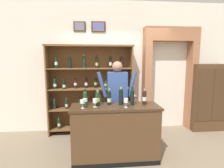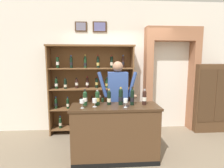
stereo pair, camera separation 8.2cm
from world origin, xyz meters
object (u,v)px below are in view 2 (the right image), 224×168
(side_cabinet, at_px, (209,97))
(wine_glass_right, at_px, (82,102))
(tasting_bottle_bianco, at_px, (97,98))
(tasting_bottle_prosecco, at_px, (109,98))
(wine_shelf, at_px, (92,87))
(tasting_bottle_rosso, at_px, (132,97))
(tasting_bottle_chianti, at_px, (85,98))
(shopkeeper, at_px, (118,94))
(tasting_counter, at_px, (115,133))
(tasting_bottle_vin_santo, at_px, (121,96))
(tasting_bottle_super_tuscan, at_px, (144,97))
(wine_glass_center, at_px, (126,101))
(wine_glass_left, at_px, (95,101))

(side_cabinet, height_order, wine_glass_right, side_cabinet)
(tasting_bottle_bianco, bearing_deg, tasting_bottle_prosecco, 3.91)
(wine_shelf, height_order, tasting_bottle_rosso, wine_shelf)
(tasting_bottle_chianti, bearing_deg, tasting_bottle_bianco, 0.56)
(shopkeeper, bearing_deg, tasting_bottle_chianti, -141.95)
(shopkeeper, relative_size, tasting_bottle_bianco, 6.52)
(tasting_counter, distance_m, tasting_bottle_vin_santo, 0.65)
(tasting_bottle_super_tuscan, xyz_separation_m, wine_glass_right, (-1.07, -0.15, -0.03))
(shopkeeper, xyz_separation_m, wine_glass_center, (0.06, -0.67, 0.02))
(side_cabinet, relative_size, tasting_bottle_super_tuscan, 5.96)
(side_cabinet, distance_m, shopkeeper, 2.48)
(shopkeeper, bearing_deg, wine_shelf, 127.51)
(tasting_counter, bearing_deg, wine_glass_center, -35.56)
(tasting_bottle_vin_santo, bearing_deg, wine_glass_left, -166.97)
(tasting_counter, relative_size, tasting_bottle_bianco, 5.73)
(side_cabinet, xyz_separation_m, wine_glass_center, (-2.31, -1.32, 0.26))
(tasting_bottle_super_tuscan, bearing_deg, wine_glass_left, -174.57)
(tasting_bottle_super_tuscan, bearing_deg, wine_shelf, 128.32)
(tasting_counter, xyz_separation_m, wine_glass_left, (-0.35, -0.04, 0.59))
(tasting_bottle_chianti, xyz_separation_m, wine_glass_left, (0.17, -0.11, -0.03))
(shopkeeper, height_order, tasting_bottle_super_tuscan, shopkeeper)
(wine_shelf, relative_size, tasting_bottle_bianco, 7.88)
(side_cabinet, relative_size, tasting_bottle_bianco, 6.22)
(tasting_counter, xyz_separation_m, tasting_bottle_vin_santo, (0.11, 0.06, 0.64))
(tasting_bottle_prosecco, bearing_deg, wine_glass_center, -37.55)
(wine_shelf, bearing_deg, wine_glass_center, -66.06)
(tasting_bottle_rosso, relative_size, tasting_bottle_super_tuscan, 1.17)
(tasting_bottle_rosso, height_order, wine_glass_left, tasting_bottle_rosso)
(shopkeeper, xyz_separation_m, wine_glass_right, (-0.65, -0.66, 0.02))
(shopkeeper, relative_size, wine_glass_left, 12.10)
(tasting_bottle_chianti, xyz_separation_m, tasting_bottle_bianco, (0.21, 0.00, -0.00))
(tasting_bottle_prosecco, height_order, tasting_bottle_rosso, tasting_bottle_rosso)
(wine_shelf, relative_size, wine_glass_right, 14.39)
(tasting_counter, bearing_deg, tasting_bottle_vin_santo, 30.08)
(tasting_bottle_super_tuscan, bearing_deg, wine_glass_right, -171.91)
(wine_glass_left, bearing_deg, side_cabinet, 23.82)
(tasting_bottle_chianti, distance_m, tasting_bottle_bianco, 0.21)
(tasting_bottle_vin_santo, distance_m, wine_glass_left, 0.47)
(side_cabinet, xyz_separation_m, tasting_bottle_vin_santo, (-2.37, -1.14, 0.30))
(tasting_bottle_chianti, distance_m, wine_glass_right, 0.19)
(shopkeeper, relative_size, tasting_bottle_prosecco, 6.13)
(tasting_bottle_chianti, distance_m, tasting_bottle_super_tuscan, 1.04)
(tasting_bottle_chianti, height_order, wine_glass_right, tasting_bottle_chianti)
(wine_shelf, xyz_separation_m, wine_glass_center, (0.62, -1.39, -0.02))
(tasting_bottle_bianco, relative_size, tasting_bottle_vin_santo, 0.85)
(shopkeeper, distance_m, tasting_bottle_bianco, 0.63)
(shopkeeper, xyz_separation_m, tasting_bottle_chianti, (-0.62, -0.48, 0.04))
(tasting_counter, distance_m, shopkeeper, 0.81)
(side_cabinet, height_order, tasting_bottle_bianco, side_cabinet)
(tasting_bottle_chianti, bearing_deg, shopkeeper, 38.05)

